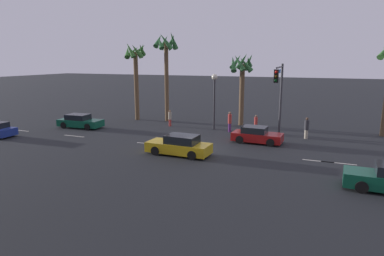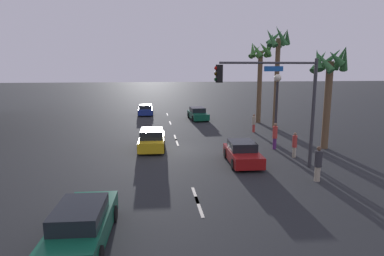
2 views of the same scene
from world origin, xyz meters
name	(u,v)px [view 1 (image 1 of 2)]	position (x,y,z in m)	size (l,w,h in m)	color
ground_plane	(196,149)	(0.00, 0.00, 0.00)	(220.00, 220.00, 0.00)	#232628
lane_stripe_0	(20,131)	(-18.00, 0.00, 0.01)	(2.05, 0.14, 0.01)	silver
lane_stripe_1	(74,136)	(-11.57, 0.00, 0.01)	(2.14, 0.14, 0.01)	silver
lane_stripe_2	(149,144)	(-4.02, 0.00, 0.01)	(2.28, 0.14, 0.01)	silver
lane_stripe_3	(169,146)	(-2.25, 0.00, 0.01)	(2.44, 0.14, 0.01)	silver
lane_stripe_4	(318,161)	(8.77, 0.00, 0.01)	(2.00, 0.14, 0.01)	silver
lane_stripe_5	(339,163)	(10.03, 0.00, 0.01)	(2.18, 0.14, 0.01)	silver
car_0	(179,146)	(-0.52, -1.96, 0.66)	(4.66, 2.03, 1.44)	gold
car_3	(80,122)	(-13.61, 3.25, 0.62)	(4.51, 2.04, 1.34)	#0F5138
car_4	(257,135)	(3.92, 3.58, 0.62)	(4.07, 1.99, 1.33)	maroon
traffic_signal	(279,88)	(5.33, 5.30, 4.34)	(0.54, 5.97, 6.32)	#38383D
streetlamp	(214,90)	(-1.02, 7.55, 3.80)	(0.56, 0.56, 5.32)	#2D2D33
pedestrian_0	(170,118)	(-5.63, 7.29, 0.87)	(0.44, 0.44, 1.65)	#BF3833
pedestrian_1	(307,128)	(7.60, 6.56, 0.97)	(0.44, 0.44, 1.85)	#B2A58C
pedestrian_2	(256,123)	(3.12, 7.29, 0.89)	(0.33, 0.33, 1.68)	#B2A58C
pedestrian_3	(230,121)	(0.76, 6.84, 1.02)	(0.45, 0.45, 1.91)	#59266B
palm_tree_1	(166,56)	(-7.21, 9.83, 7.06)	(2.51, 2.67, 9.56)	brown
palm_tree_2	(136,63)	(-10.70, 9.43, 6.34)	(2.71, 2.66, 8.51)	brown
palm_tree_3	(242,72)	(0.86, 10.59, 5.43)	(2.71, 2.73, 7.40)	brown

